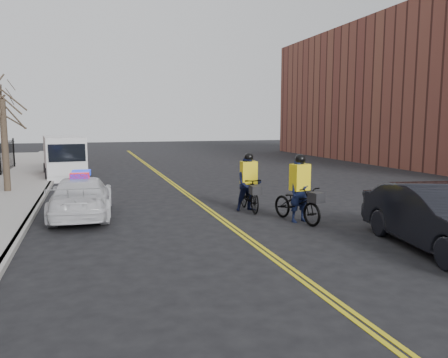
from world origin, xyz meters
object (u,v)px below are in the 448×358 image
cyclist_far (249,188)px  police_cruiser (82,197)px  cyclist_near (300,198)px  dark_sedan (439,218)px  cargo_van (64,157)px

cyclist_far → police_cruiser: bearing=175.0°
cyclist_near → cyclist_far: (-0.97, 2.08, 0.07)m
dark_sedan → police_cruiser: bearing=150.5°
police_cruiser → cyclist_near: size_ratio=2.07×
cyclist_far → cargo_van: bearing=121.3°
dark_sedan → cyclist_near: bearing=124.4°
cyclist_near → cargo_van: bearing=105.5°
cyclist_near → cyclist_far: bearing=101.8°
police_cruiser → cyclist_near: bearing=160.3°
police_cruiser → dark_sedan: 10.85m
dark_sedan → cargo_van: cargo_van is taller
police_cruiser → cyclist_far: cyclist_far is taller
cyclist_far → dark_sedan: bearing=-62.2°
dark_sedan → cyclist_near: size_ratio=2.11×
dark_sedan → cyclist_far: cyclist_far is taller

